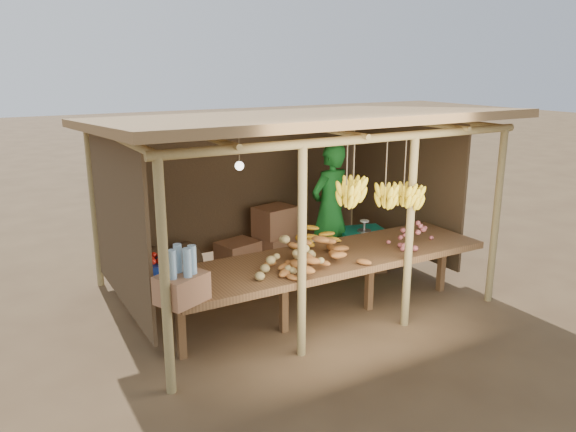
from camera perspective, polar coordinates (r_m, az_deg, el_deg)
ground at (r=7.51m, az=0.00°, el=-7.75°), size 60.00×60.00×0.00m
stall_structure at (r=7.05m, az=-0.03°, el=6.95°), size 4.70×3.50×2.43m
counter at (r=6.49m, az=4.18°, el=-4.56°), size 3.90×1.05×0.80m
potato_heap at (r=5.99m, az=0.01°, el=-3.78°), size 0.98×0.77×0.36m
sweet_potato_heap at (r=6.11m, az=3.09°, el=-3.46°), size 1.10×0.90×0.36m
onion_heap at (r=6.94m, az=13.13°, el=-1.57°), size 0.73×0.48×0.35m
banana_pile at (r=6.79m, az=2.63°, el=-1.54°), size 0.64×0.41×0.35m
tomato_basin at (r=6.05m, az=-13.31°, el=-5.00°), size 0.39×0.39×0.21m
bottle_box at (r=5.27m, az=-10.78°, el=-6.48°), size 0.53×0.48×0.54m
vendor at (r=8.03m, az=4.27°, el=0.76°), size 0.76×0.59×1.87m
tarp_crate at (r=8.29m, az=7.54°, el=-3.27°), size 0.78×0.71×0.78m
carton_stack at (r=8.28m, az=-2.58°, el=-2.69°), size 1.26×0.58×0.88m
burlap_sacks at (r=7.93m, az=-11.78°, el=-4.64°), size 0.91×0.48×0.65m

